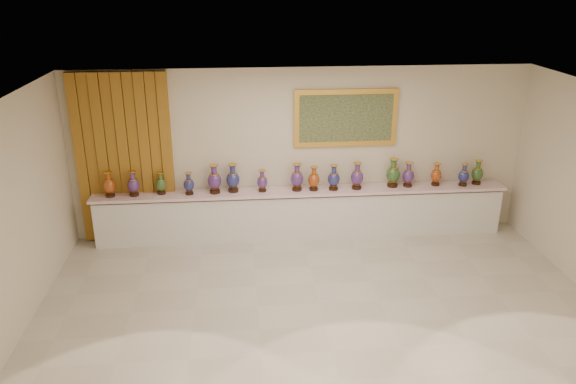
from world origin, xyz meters
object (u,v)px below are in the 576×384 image
vase_1 (133,185)px  vase_2 (161,184)px  vase_0 (109,185)px  counter (302,214)px

vase_1 → vase_2: size_ratio=1.13×
vase_1 → vase_0: bearing=-179.0°
counter → vase_1: size_ratio=16.55×
counter → vase_1: bearing=-179.4°
vase_0 → vase_1: vase_0 is taller
counter → vase_0: bearing=-179.4°
vase_0 → counter: bearing=0.6°
vase_2 → vase_1: bearing=-174.8°
vase_0 → vase_2: 0.86m
counter → vase_1: vase_1 is taller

